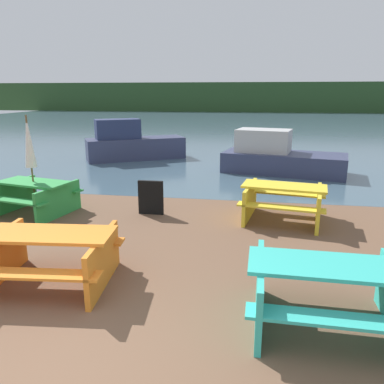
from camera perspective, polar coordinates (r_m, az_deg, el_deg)
water at (r=34.10m, az=6.04°, el=10.44°), size 60.00×50.00×0.00m
far_treeline at (r=53.99m, az=7.35°, el=14.14°), size 80.00×1.60×4.00m
picnic_table_teal at (r=4.57m, az=20.00°, el=-13.73°), size 1.81×1.42×0.77m
picnic_table_orange at (r=5.57m, az=-20.85°, el=-8.65°), size 1.88×1.54×0.75m
picnic_table_green at (r=8.88m, az=-22.86°, el=-0.31°), size 1.81×1.67×0.72m
picnic_table_yellow at (r=7.94m, az=13.75°, el=-1.10°), size 1.87×1.64×0.76m
umbrella_white at (r=8.68m, az=-23.61°, el=6.94°), size 0.24×0.24×2.15m
boat at (r=12.82m, az=13.04°, el=5.20°), size 4.18×2.43×1.41m
boat_second at (r=15.24m, az=-9.12°, el=7.19°), size 3.94×2.95×1.60m
signboard at (r=8.21m, az=-6.30°, el=-0.84°), size 0.55×0.08×0.75m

